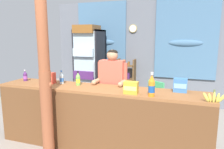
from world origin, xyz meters
TOP-DOWN VIEW (x-y plane):
  - ground_plane at (0.00, 1.22)m, footprint 7.90×7.90m
  - back_wall_curtained at (0.01, 3.08)m, footprint 4.78×0.22m
  - stall_counter at (-0.08, 0.26)m, footprint 3.32×0.58m
  - timber_post at (-0.71, -0.07)m, footprint 0.19×0.17m
  - drink_fridge at (-1.20, 2.46)m, footprint 0.66×0.76m
  - bottle_shelf_rack at (-0.28, 2.79)m, footprint 0.48×0.28m
  - plastic_lawn_chair at (0.71, 1.90)m, footprint 0.61×0.61m
  - shopkeeper at (0.01, 0.81)m, footprint 0.53×0.42m
  - soda_bottle_orange_soda at (0.77, 0.16)m, footprint 0.09×0.09m
  - soda_bottle_lime_soda at (-0.46, 0.44)m, footprint 0.07×0.07m
  - soda_bottle_grape_soda at (-1.51, 0.44)m, footprint 0.07×0.07m
  - soda_bottle_water at (-0.77, 0.44)m, footprint 0.07×0.07m
  - snack_box_choco_powder at (0.48, 0.21)m, footprint 0.19×0.11m
  - snack_box_biscuit at (1.13, 0.53)m, footprint 0.19×0.13m
  - snack_box_crackers at (-0.98, 0.41)m, footprint 0.17×0.12m
  - banana_bunch at (1.52, 0.15)m, footprint 0.28×0.05m

SIDE VIEW (x-z plane):
  - ground_plane at x=0.00m, z-range 0.00..0.00m
  - plastic_lawn_chair at x=0.71m, z-range 0.06..0.92m
  - stall_counter at x=-0.08m, z-range 0.11..1.11m
  - bottle_shelf_rack at x=-0.28m, z-range 0.03..1.22m
  - shopkeeper at x=0.01m, z-range 0.21..1.76m
  - banana_bunch at x=1.52m, z-range 0.97..1.14m
  - soda_bottle_grape_soda at x=-1.51m, z-range 0.98..1.18m
  - snack_box_choco_powder at x=0.48m, z-range 0.99..1.16m
  - snack_box_crackers at x=-0.98m, z-range 0.99..1.18m
  - soda_bottle_water at x=-0.77m, z-range 0.98..1.20m
  - snack_box_biscuit at x=1.13m, z-range 0.99..1.19m
  - soda_bottle_lime_soda at x=-0.46m, z-range 0.98..1.21m
  - drink_fridge at x=-1.20m, z-range 0.10..2.15m
  - soda_bottle_orange_soda at x=0.77m, z-range 0.97..1.29m
  - timber_post at x=-0.71m, z-range -0.05..2.54m
  - back_wall_curtained at x=0.01m, z-range 0.05..2.76m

